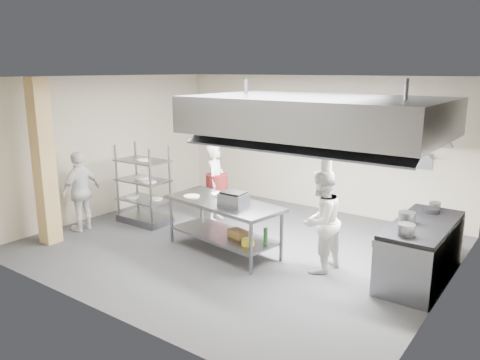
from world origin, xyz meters
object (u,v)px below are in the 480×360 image
Objects in this scene: chef_line at (320,221)px; chef_plating at (81,191)px; griddle at (234,199)px; stockpot at (407,217)px; cooking_range at (421,253)px; pass_rack at (143,184)px; chef_head at (216,183)px; island at (224,226)px.

chef_line is 4.80m from chef_plating.
griddle is 1.80× the size of stockpot.
chef_plating is (-6.08, -1.62, 0.37)m from cooking_range.
pass_rack is at bearing -173.84° from cooking_range.
chef_head reaches higher than griddle.
cooking_range is 6.30m from chef_plating.
pass_rack is 3.72× the size of griddle.
stockpot is (2.60, 0.82, -0.03)m from griddle.
chef_line is at bearing 16.91° from island.
pass_rack reaches higher than griddle.
chef_plating is at bearing -157.61° from island.
chef_line is at bearing -158.88° from stockpot.
chef_line is (1.72, 0.26, 0.36)m from island.
chef_head is at bearing 131.44° from chef_plating.
chef_head is 4.13m from stockpot.
island is 1.78m from chef_head.
chef_head reaches higher than island.
chef_line reaches higher than griddle.
pass_rack is 0.82× the size of cooking_range.
stockpot is at bearing 16.71° from griddle.
stockpot reaches higher than island.
griddle is at bearing -162.56° from stockpot.
pass_rack is at bearing -178.78° from island.
island is 3.22m from cooking_range.
chef_line is 1.48m from griddle.
island is 1.78m from chef_line.
griddle reaches higher than cooking_range.
chef_plating is (-4.70, -1.00, -0.03)m from chef_line.
chef_line is at bearing 13.54° from griddle.
chef_line reaches higher than chef_head.
cooking_range is at bearing 5.88° from pass_rack.
pass_rack is at bearing 140.41° from chef_plating.
chef_plating is at bearing -169.75° from griddle.
chef_line reaches higher than island.
pass_rack is 1.49m from chef_head.
cooking_range is 1.22× the size of chef_line.
cooking_range is at bearing 24.22° from island.
griddle is at bearing -152.37° from chef_head.
chef_line is at bearing 95.04° from chef_plating.
cooking_range is 3.03m from griddle.
griddle is at bearing -8.92° from pass_rack.
island is 1.32× the size of pass_rack.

